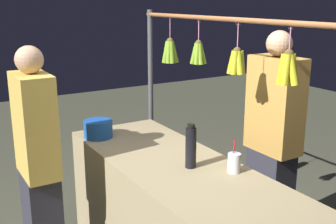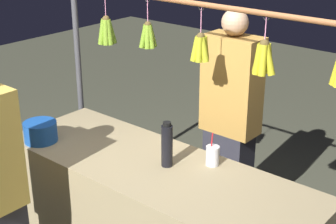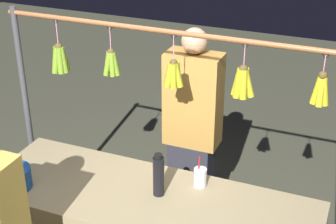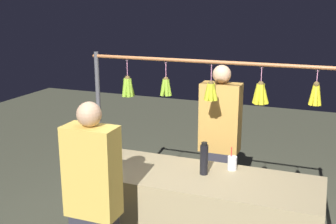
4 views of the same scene
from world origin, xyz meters
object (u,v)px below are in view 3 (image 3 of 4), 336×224
water_bottle (159,175)px  blue_bucket (14,178)px  drink_cup (200,177)px  vendor_person (192,138)px

water_bottle → blue_bucket: 0.89m
water_bottle → drink_cup: size_ratio=1.40×
water_bottle → vendor_person: size_ratio=0.17×
drink_cup → vendor_person: (0.26, -0.58, -0.08)m
water_bottle → blue_bucket: bearing=17.5°
water_bottle → drink_cup: (-0.20, -0.18, -0.07)m
drink_cup → vendor_person: size_ratio=0.12×
blue_bucket → water_bottle: bearing=-162.5°
drink_cup → vendor_person: vendor_person is taller
water_bottle → drink_cup: 0.28m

